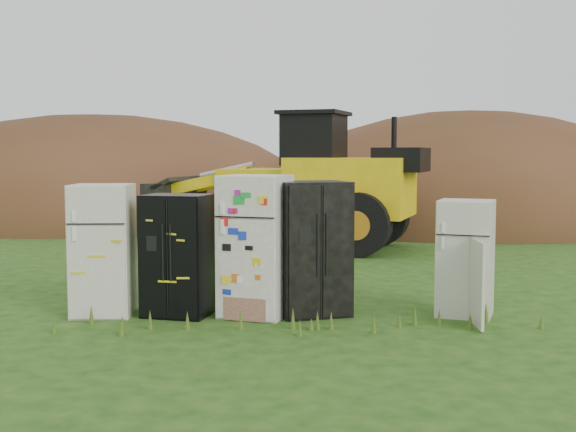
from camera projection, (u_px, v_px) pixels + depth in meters
The scene contains 9 objects.
ground at pixel (289, 315), 9.91m from camera, with size 120.00×120.00×0.00m, color #1C4312.
fridge_leftmost at pixel (103, 250), 9.85m from camera, with size 0.79×0.76×1.79m, color silver, non-canonical shape.
fridge_black_side at pixel (178, 255), 9.82m from camera, with size 0.86×0.68×1.65m, color black, non-canonical shape.
fridge_sticker at pixel (256, 246), 9.79m from camera, with size 0.85×0.79×1.92m, color white, non-canonical shape.
fridge_dark_mid at pixel (312, 248), 9.87m from camera, with size 0.94×0.76×1.83m, color black, non-canonical shape.
fridge_open_door at pixel (465, 258), 9.81m from camera, with size 0.72×0.66×1.58m, color silver, non-canonical shape.
wheel_loader at pixel (282, 180), 17.04m from camera, with size 6.57×2.66×3.18m, color yellow, non-canonical shape.
dirt_mound_right at pixel (468, 225), 22.46m from camera, with size 13.43×9.85×7.07m, color #432A15.
dirt_mound_left at pixel (95, 219), 24.49m from camera, with size 15.59×11.70×7.05m, color #432A15.
Camera 1 is at (0.00, -9.75, 2.21)m, focal length 45.00 mm.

